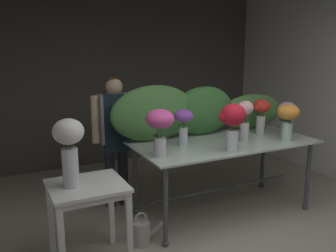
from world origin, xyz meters
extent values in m
plane|color=#9E9384|center=(0.00, 1.99, 0.00)|extent=(8.76, 8.76, 0.00)
cube|color=#4C4742|center=(0.00, 3.98, 1.41)|extent=(5.06, 0.12, 2.83)
cube|color=silver|center=(2.53, 1.99, 1.41)|extent=(0.12, 4.10, 2.83)
cube|color=#B2C2BA|center=(0.38, 1.51, 0.85)|extent=(2.07, 1.00, 0.02)
cylinder|color=#4C4C51|center=(-0.55, 1.11, 0.42)|extent=(0.05, 0.05, 0.84)
sphere|color=#4C4C51|center=(-0.55, 1.11, 0.03)|extent=(0.07, 0.07, 0.07)
cylinder|color=#4C4C51|center=(1.32, 1.11, 0.42)|extent=(0.05, 0.05, 0.84)
sphere|color=#4C4C51|center=(1.32, 1.11, 0.03)|extent=(0.07, 0.07, 0.07)
cylinder|color=#4C4C51|center=(-0.55, 1.91, 0.42)|extent=(0.05, 0.05, 0.84)
sphere|color=#4C4C51|center=(-0.55, 1.91, 0.03)|extent=(0.07, 0.07, 0.07)
cylinder|color=#4C4C51|center=(1.32, 1.91, 0.42)|extent=(0.05, 0.05, 0.84)
sphere|color=#4C4C51|center=(1.32, 1.91, 0.03)|extent=(0.07, 0.07, 0.07)
cylinder|color=#4C4C51|center=(0.38, 1.51, 0.30)|extent=(1.87, 0.03, 0.03)
cube|color=white|center=(-1.29, 1.15, 0.75)|extent=(0.65, 0.59, 0.03)
cube|color=white|center=(-1.29, 1.15, 0.71)|extent=(0.59, 0.53, 0.06)
cube|color=white|center=(-1.58, 0.90, 0.37)|extent=(0.05, 0.05, 0.74)
cube|color=white|center=(-1.00, 0.90, 0.37)|extent=(0.05, 0.05, 0.74)
cube|color=white|center=(-1.58, 1.41, 0.37)|extent=(0.05, 0.05, 0.74)
cube|color=white|center=(-1.00, 1.41, 0.37)|extent=(0.05, 0.05, 0.74)
cylinder|color=#232328|center=(-0.75, 2.24, 0.41)|extent=(0.12, 0.12, 0.82)
cylinder|color=#232328|center=(-0.58, 2.24, 0.41)|extent=(0.12, 0.12, 0.82)
cube|color=#999EA8|center=(-0.66, 2.24, 1.10)|extent=(0.38, 0.22, 0.56)
cube|color=#192833|center=(-0.66, 2.13, 1.06)|extent=(0.32, 0.02, 0.68)
cylinder|color=#D8AD8E|center=(-0.90, 2.24, 1.10)|extent=(0.09, 0.09, 0.55)
cylinder|color=#D8AD8E|center=(-0.43, 2.24, 1.10)|extent=(0.09, 0.09, 0.55)
sphere|color=#D8AD8E|center=(-0.66, 2.24, 1.46)|extent=(0.20, 0.20, 0.20)
ellipsoid|color=brown|center=(-0.66, 2.26, 1.53)|extent=(0.15, 0.15, 0.09)
ellipsoid|color=#477F3D|center=(-0.32, 1.89, 1.18)|extent=(1.03, 0.24, 0.64)
ellipsoid|color=#387033|center=(0.34, 1.89, 1.16)|extent=(0.81, 0.25, 0.59)
ellipsoid|color=#477F3D|center=(1.06, 1.89, 1.09)|extent=(0.93, 0.22, 0.45)
cylinder|color=silver|center=(1.05, 1.22, 0.97)|extent=(0.12, 0.12, 0.22)
cylinder|color=#9EBCB2|center=(1.05, 1.22, 0.91)|extent=(0.11, 0.11, 0.09)
cylinder|color=#477F3D|center=(1.07, 1.23, 1.01)|extent=(0.01, 0.01, 0.27)
cylinder|color=#477F3D|center=(1.04, 1.25, 1.01)|extent=(0.01, 0.01, 0.27)
cylinder|color=#477F3D|center=(1.02, 1.22, 1.01)|extent=(0.01, 0.01, 0.27)
cylinder|color=#477F3D|center=(1.05, 1.20, 1.01)|extent=(0.01, 0.01, 0.27)
ellipsoid|color=orange|center=(1.05, 1.22, 1.20)|extent=(0.25, 0.25, 0.18)
sphere|color=orange|center=(0.96, 1.25, 1.22)|extent=(0.07, 0.07, 0.07)
sphere|color=orange|center=(1.14, 1.23, 1.18)|extent=(0.07, 0.07, 0.07)
ellipsoid|color=#2D6028|center=(1.03, 1.19, 1.10)|extent=(0.08, 0.11, 0.03)
cylinder|color=silver|center=(0.98, 1.61, 0.98)|extent=(0.11, 0.11, 0.22)
cylinder|color=#9EBCB2|center=(0.98, 1.61, 0.91)|extent=(0.10, 0.10, 0.09)
cylinder|color=#477F3D|center=(1.01, 1.61, 1.02)|extent=(0.01, 0.01, 0.29)
cylinder|color=#477F3D|center=(0.97, 1.62, 1.02)|extent=(0.01, 0.01, 0.29)
cylinder|color=#477F3D|center=(0.96, 1.59, 1.02)|extent=(0.01, 0.01, 0.29)
ellipsoid|color=red|center=(0.98, 1.61, 1.21)|extent=(0.21, 0.21, 0.16)
sphere|color=red|center=(0.89, 1.59, 1.20)|extent=(0.07, 0.07, 0.07)
sphere|color=red|center=(1.07, 1.60, 1.22)|extent=(0.06, 0.06, 0.06)
cylinder|color=silver|center=(-0.12, 1.55, 0.97)|extent=(0.10, 0.10, 0.21)
cylinder|color=#9EBCB2|center=(-0.12, 1.55, 0.91)|extent=(0.09, 0.09, 0.09)
cylinder|color=#387033|center=(-0.11, 1.55, 1.02)|extent=(0.01, 0.01, 0.28)
cylinder|color=#387033|center=(-0.13, 1.57, 1.02)|extent=(0.01, 0.01, 0.28)
cylinder|color=#387033|center=(-0.13, 1.54, 1.02)|extent=(0.01, 0.01, 0.28)
ellipsoid|color=purple|center=(-0.12, 1.55, 1.20)|extent=(0.20, 0.20, 0.14)
sphere|color=purple|center=(-0.18, 1.53, 1.18)|extent=(0.07, 0.07, 0.07)
ellipsoid|color=#477F3D|center=(-0.16, 1.56, 1.09)|extent=(0.05, 0.10, 0.03)
cylinder|color=silver|center=(0.24, 1.15, 0.98)|extent=(0.12, 0.12, 0.23)
cylinder|color=#9EBCB2|center=(0.24, 1.15, 0.91)|extent=(0.11, 0.11, 0.09)
cylinder|color=#477F3D|center=(0.26, 1.16, 1.03)|extent=(0.01, 0.01, 0.31)
cylinder|color=#477F3D|center=(0.22, 1.18, 1.03)|extent=(0.01, 0.01, 0.31)
cylinder|color=#477F3D|center=(0.23, 1.14, 1.03)|extent=(0.01, 0.01, 0.31)
ellipsoid|color=red|center=(0.24, 1.15, 1.25)|extent=(0.26, 0.26, 0.23)
sphere|color=red|center=(0.14, 1.18, 1.23)|extent=(0.10, 0.10, 0.10)
sphere|color=red|center=(0.30, 1.13, 1.20)|extent=(0.07, 0.07, 0.07)
cylinder|color=silver|center=(1.22, 1.42, 0.95)|extent=(0.13, 0.13, 0.17)
cylinder|color=#9EBCB2|center=(1.22, 1.42, 0.90)|extent=(0.12, 0.12, 0.07)
cylinder|color=#2D6028|center=(1.25, 1.42, 0.99)|extent=(0.01, 0.01, 0.23)
cylinder|color=#2D6028|center=(1.21, 1.45, 0.99)|extent=(0.01, 0.01, 0.23)
cylinder|color=#2D6028|center=(1.20, 1.42, 0.99)|extent=(0.01, 0.01, 0.23)
cylinder|color=#2D6028|center=(1.22, 1.40, 0.99)|extent=(0.01, 0.01, 0.23)
ellipsoid|color=#B28ED1|center=(1.22, 1.42, 1.17)|extent=(0.24, 0.24, 0.21)
sphere|color=#B28ED1|center=(1.14, 1.41, 1.15)|extent=(0.10, 0.10, 0.10)
ellipsoid|color=#477F3D|center=(1.18, 1.45, 1.05)|extent=(0.09, 0.11, 0.03)
cylinder|color=silver|center=(0.58, 1.41, 0.97)|extent=(0.10, 0.10, 0.21)
cylinder|color=#9EBCB2|center=(0.58, 1.41, 0.91)|extent=(0.09, 0.09, 0.09)
cylinder|color=#28562D|center=(0.60, 1.41, 1.04)|extent=(0.01, 0.01, 0.33)
cylinder|color=#28562D|center=(0.59, 1.43, 1.04)|extent=(0.01, 0.01, 0.33)
cylinder|color=#28562D|center=(0.57, 1.41, 1.04)|extent=(0.01, 0.01, 0.33)
cylinder|color=#28562D|center=(0.59, 1.39, 1.04)|extent=(0.01, 0.01, 0.33)
ellipsoid|color=#EFB2BC|center=(0.58, 1.41, 1.25)|extent=(0.18, 0.18, 0.16)
sphere|color=#EFB2BC|center=(0.51, 1.41, 1.26)|extent=(0.07, 0.07, 0.07)
sphere|color=#EFB2BC|center=(0.66, 1.41, 1.24)|extent=(0.08, 0.08, 0.08)
cylinder|color=silver|center=(-0.51, 1.31, 0.96)|extent=(0.12, 0.12, 0.19)
cylinder|color=#9EBCB2|center=(-0.51, 1.31, 0.91)|extent=(0.11, 0.11, 0.08)
cylinder|color=#477F3D|center=(-0.49, 1.32, 1.03)|extent=(0.01, 0.01, 0.32)
cylinder|color=#477F3D|center=(-0.53, 1.34, 1.03)|extent=(0.01, 0.01, 0.32)
cylinder|color=#477F3D|center=(-0.53, 1.30, 1.03)|extent=(0.01, 0.01, 0.32)
ellipsoid|color=#E54C9E|center=(-0.51, 1.31, 1.25)|extent=(0.28, 0.28, 0.19)
sphere|color=#E54C9E|center=(-0.58, 1.34, 1.22)|extent=(0.09, 0.09, 0.09)
ellipsoid|color=#28562D|center=(-0.53, 1.33, 1.08)|extent=(0.10, 0.10, 0.03)
cylinder|color=silver|center=(-1.42, 1.15, 0.94)|extent=(0.14, 0.14, 0.34)
cylinder|color=#9EBCB2|center=(-1.42, 1.15, 0.84)|extent=(0.13, 0.13, 0.14)
cylinder|color=#28562D|center=(-1.39, 1.16, 0.98)|extent=(0.01, 0.01, 0.41)
cylinder|color=#28562D|center=(-1.43, 1.18, 0.98)|extent=(0.01, 0.01, 0.41)
cylinder|color=#28562D|center=(-1.45, 1.15, 0.98)|extent=(0.01, 0.01, 0.41)
cylinder|color=#28562D|center=(-1.42, 1.13, 0.98)|extent=(0.01, 0.01, 0.41)
ellipsoid|color=white|center=(-1.42, 1.15, 1.25)|extent=(0.26, 0.26, 0.22)
sphere|color=white|center=(-1.36, 1.14, 1.22)|extent=(0.07, 0.07, 0.07)
cylinder|color=#B7B2A8|center=(-0.75, 1.25, 0.12)|extent=(0.18, 0.18, 0.24)
cylinder|color=#B7B2A8|center=(-0.58, 1.25, 0.13)|extent=(0.18, 0.04, 0.14)
torus|color=#B7B2A8|center=(-0.75, 1.25, 0.28)|extent=(0.13, 0.02, 0.13)
camera|label=1|loc=(-2.01, -1.91, 1.99)|focal=40.15mm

